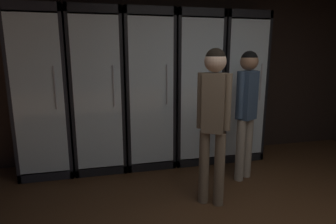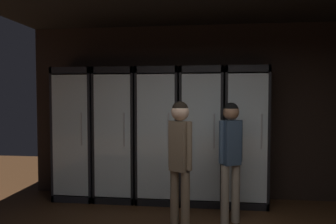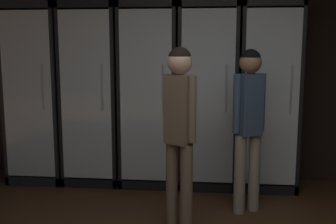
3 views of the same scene
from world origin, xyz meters
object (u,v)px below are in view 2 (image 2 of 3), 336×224
cooler_right (201,137)px  shopper_near (231,150)px  cooler_center (159,136)px  cooler_far_left (78,135)px  cooler_far_right (245,138)px  shopper_far (180,153)px  cooler_left (118,135)px

cooler_right → shopper_near: 0.89m
cooler_center → cooler_far_left: bearing=179.9°
cooler_right → cooler_far_right: same height
cooler_far_right → shopper_far: (-0.89, -1.26, -0.04)m
cooler_far_left → cooler_far_right: size_ratio=1.00×
cooler_right → shopper_far: 1.28m
cooler_far_left → shopper_far: bearing=-35.5°
cooler_far_left → cooler_far_right: 2.66m
cooler_left → cooler_right: bearing=0.0°
shopper_far → cooler_left: bearing=131.2°
cooler_center → shopper_near: (1.06, -0.80, -0.07)m
cooler_far_right → shopper_far: bearing=-125.2°
shopper_near → shopper_far: 0.78m
cooler_right → cooler_far_right: 0.67m
cooler_center → cooler_right: size_ratio=1.00×
cooler_far_left → cooler_center: 1.33m
cooler_center → shopper_near: cooler_center is taller
cooler_far_right → shopper_far: size_ratio=1.32×
cooler_center → shopper_far: (0.44, -1.26, -0.04)m
cooler_far_left → cooler_center: same height
shopper_far → cooler_right: bearing=79.9°
shopper_far → cooler_center: bearing=109.2°
cooler_left → cooler_center: size_ratio=1.00×
cooler_far_left → cooler_right: same height
cooler_far_left → cooler_far_right: bearing=-0.0°
cooler_center → cooler_right: same height
cooler_center → cooler_right: bearing=0.1°
cooler_far_right → shopper_near: (-0.27, -0.80, -0.06)m
cooler_far_right → shopper_near: bearing=-108.8°
cooler_left → shopper_far: size_ratio=1.32×
shopper_near → cooler_right: bearing=116.3°
cooler_center → shopper_near: bearing=-36.9°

